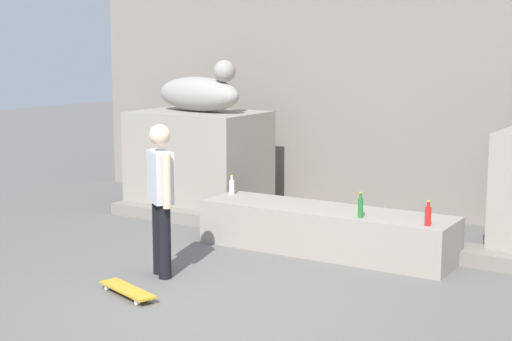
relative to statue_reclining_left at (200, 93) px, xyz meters
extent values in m
plane|color=#605E5B|center=(2.70, -3.50, -1.79)|extent=(40.00, 40.00, 0.00)
cube|color=gray|center=(2.70, 1.53, 1.31)|extent=(11.09, 0.60, 6.22)
cube|color=gray|center=(-0.04, 0.01, -1.04)|extent=(1.90, 1.35, 1.51)
ellipsoid|color=#9D9892|center=(-0.04, 0.01, -0.02)|extent=(1.67, 0.84, 0.52)
sphere|color=#9D9892|center=(0.51, -0.09, 0.33)|extent=(0.32, 0.32, 0.32)
cube|color=gray|center=(2.70, -1.19, -1.52)|extent=(3.17, 0.81, 0.55)
cylinder|color=black|center=(1.54, -2.94, -1.38)|extent=(0.14, 0.14, 0.82)
cylinder|color=black|center=(1.70, -3.06, -1.38)|extent=(0.14, 0.14, 0.82)
cube|color=silver|center=(1.62, -3.00, -0.69)|extent=(0.41, 0.37, 0.56)
sphere|color=beige|center=(1.62, -3.00, -0.24)|extent=(0.23, 0.23, 0.23)
cylinder|color=beige|center=(1.43, -2.87, -0.70)|extent=(0.09, 0.09, 0.58)
cylinder|color=beige|center=(1.80, -3.13, -0.70)|extent=(0.09, 0.09, 0.58)
cube|color=gold|center=(1.75, -3.73, -1.73)|extent=(0.82, 0.45, 0.02)
cylinder|color=white|center=(2.06, -3.76, -1.77)|extent=(0.06, 0.05, 0.06)
cylinder|color=white|center=(2.01, -3.90, -1.77)|extent=(0.06, 0.05, 0.06)
cylinder|color=white|center=(1.49, -3.57, -1.77)|extent=(0.06, 0.05, 0.06)
cylinder|color=white|center=(1.45, -3.70, -1.77)|extent=(0.06, 0.05, 0.06)
cylinder|color=silver|center=(1.24, -1.04, -1.15)|extent=(0.07, 0.07, 0.19)
cylinder|color=silver|center=(1.24, -1.04, -1.03)|extent=(0.03, 0.03, 0.06)
cylinder|color=yellow|center=(1.24, -1.04, -0.99)|extent=(0.04, 0.04, 0.01)
cylinder|color=#1E722D|center=(3.27, -1.43, -1.14)|extent=(0.06, 0.06, 0.22)
cylinder|color=#1E722D|center=(3.27, -1.43, -0.99)|extent=(0.03, 0.03, 0.06)
cylinder|color=yellow|center=(3.27, -1.43, -0.96)|extent=(0.03, 0.03, 0.01)
cylinder|color=red|center=(4.06, -1.42, -1.14)|extent=(0.07, 0.07, 0.21)
cylinder|color=red|center=(4.06, -1.42, -1.01)|extent=(0.03, 0.03, 0.06)
cylinder|color=yellow|center=(4.06, -1.42, -0.97)|extent=(0.04, 0.04, 0.01)
cube|color=gray|center=(2.70, -0.69, -1.71)|extent=(7.37, 0.50, 0.17)
camera|label=1|loc=(6.78, -9.45, 0.71)|focal=54.39mm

